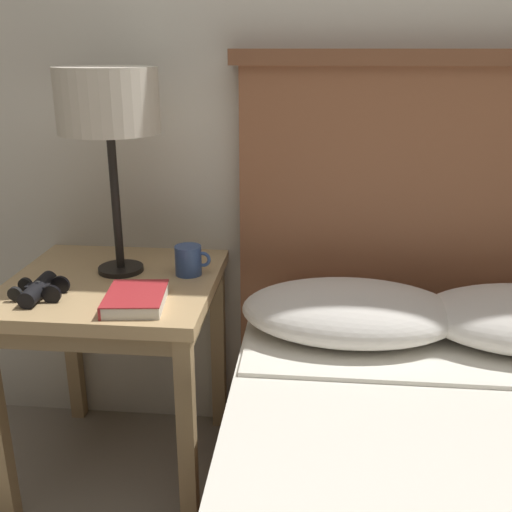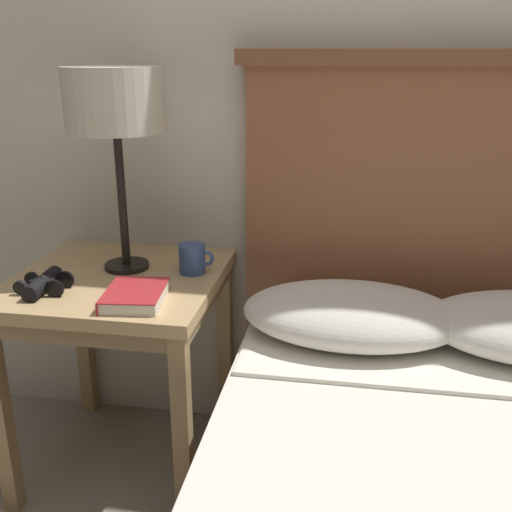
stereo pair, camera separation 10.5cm
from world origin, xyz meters
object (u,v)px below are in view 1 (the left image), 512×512
(binoculars_pair, at_px, (39,289))
(coffee_mug, at_px, (189,260))
(book_on_nightstand, at_px, (135,299))
(nightstand, at_px, (115,306))
(table_lamp, at_px, (108,105))

(binoculars_pair, distance_m, coffee_mug, 0.41)
(book_on_nightstand, xyz_separation_m, binoculars_pair, (-0.26, 0.03, 0.01))
(nightstand, height_order, coffee_mug, coffee_mug)
(table_lamp, distance_m, coffee_mug, 0.47)
(table_lamp, height_order, binoculars_pair, table_lamp)
(coffee_mug, bearing_deg, nightstand, -164.32)
(table_lamp, distance_m, book_on_nightstand, 0.52)
(book_on_nightstand, relative_size, binoculars_pair, 1.25)
(book_on_nightstand, relative_size, coffee_mug, 1.95)
(coffee_mug, bearing_deg, table_lamp, 178.28)
(table_lamp, bearing_deg, book_on_nightstand, -64.64)
(binoculars_pair, relative_size, coffee_mug, 1.56)
(book_on_nightstand, bearing_deg, coffee_mug, 67.97)
(book_on_nightstand, distance_m, coffee_mug, 0.25)
(nightstand, distance_m, table_lamp, 0.56)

